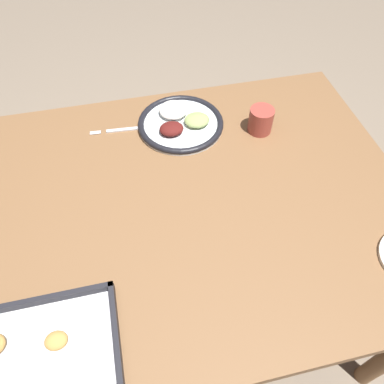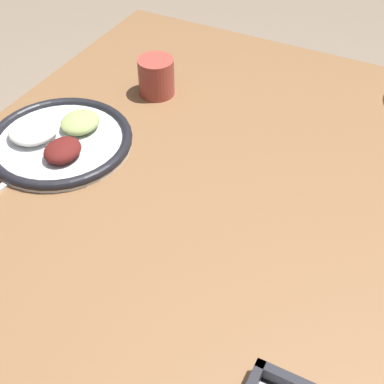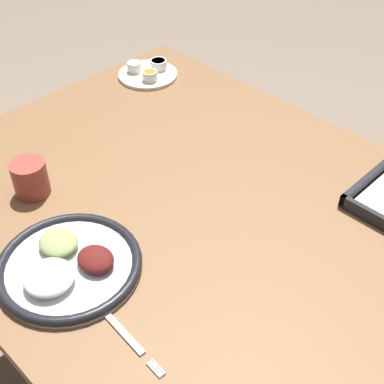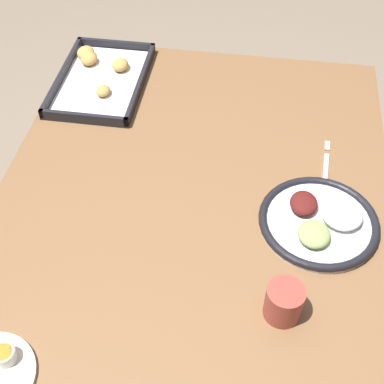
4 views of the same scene
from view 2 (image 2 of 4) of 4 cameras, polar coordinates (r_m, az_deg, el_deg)
The scene contains 3 objects.
dining_table at distance 0.98m, azimuth -0.35°, elevation -5.72°, with size 1.26×0.97×0.73m.
dinner_plate at distance 1.07m, azimuth -14.03°, elevation 5.47°, with size 0.28×0.28×0.05m.
drinking_cup at distance 1.18m, azimuth -3.83°, elevation 12.16°, with size 0.08×0.08×0.08m.
Camera 2 is at (0.57, 0.30, 1.38)m, focal length 50.00 mm.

